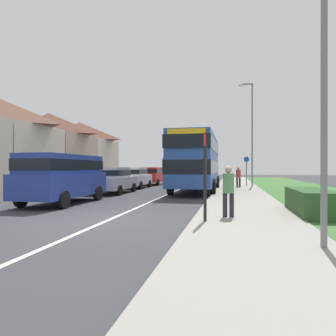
{
  "coord_description": "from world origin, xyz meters",
  "views": [
    {
      "loc": [
        3.71,
        -8.86,
        1.64
      ],
      "look_at": [
        0.58,
        6.31,
        1.6
      ],
      "focal_mm": 32.63,
      "sensor_mm": 36.0,
      "label": 1
    }
  ],
  "objects_px": {
    "pedestrian_walking_away": "(238,176)",
    "cycle_route_sign": "(246,170)",
    "parked_car_red": "(152,175)",
    "pedestrian_at_stop": "(228,189)",
    "parked_car_silver": "(113,179)",
    "street_lamp_near": "(318,33)",
    "parked_van_blue": "(63,175)",
    "bus_stop_sign": "(205,171)",
    "parked_car_white": "(134,177)",
    "double_decker_bus": "(196,160)",
    "street_lamp_mid": "(251,128)"
  },
  "relations": [
    {
      "from": "pedestrian_walking_away",
      "to": "cycle_route_sign",
      "type": "bearing_deg",
      "value": 72.89
    },
    {
      "from": "parked_car_red",
      "to": "pedestrian_at_stop",
      "type": "xyz_separation_m",
      "value": [
        7.2,
        -18.2,
        0.08
      ]
    },
    {
      "from": "parked_car_silver",
      "to": "street_lamp_near",
      "type": "height_order",
      "value": "street_lamp_near"
    },
    {
      "from": "parked_car_red",
      "to": "parked_van_blue",
      "type": "bearing_deg",
      "value": -90.43
    },
    {
      "from": "bus_stop_sign",
      "to": "cycle_route_sign",
      "type": "xyz_separation_m",
      "value": [
        1.99,
        17.6,
        -0.11
      ]
    },
    {
      "from": "parked_car_white",
      "to": "parked_car_red",
      "type": "bearing_deg",
      "value": 88.33
    },
    {
      "from": "pedestrian_walking_away",
      "to": "double_decker_bus",
      "type": "bearing_deg",
      "value": -128.25
    },
    {
      "from": "parked_van_blue",
      "to": "parked_car_red",
      "type": "distance_m",
      "value": 15.21
    },
    {
      "from": "parked_car_silver",
      "to": "street_lamp_near",
      "type": "distance_m",
      "value": 15.05
    },
    {
      "from": "parked_car_silver",
      "to": "pedestrian_walking_away",
      "type": "height_order",
      "value": "pedestrian_walking_away"
    },
    {
      "from": "double_decker_bus",
      "to": "bus_stop_sign",
      "type": "xyz_separation_m",
      "value": [
        1.54,
        -11.72,
        -0.6
      ]
    },
    {
      "from": "street_lamp_near",
      "to": "double_decker_bus",
      "type": "bearing_deg",
      "value": 105.36
    },
    {
      "from": "parked_van_blue",
      "to": "street_lamp_mid",
      "type": "bearing_deg",
      "value": 55.85
    },
    {
      "from": "double_decker_bus",
      "to": "bus_stop_sign",
      "type": "distance_m",
      "value": 11.84
    },
    {
      "from": "parked_car_white",
      "to": "bus_stop_sign",
      "type": "xyz_separation_m",
      "value": [
        6.7,
        -14.22,
        0.65
      ]
    },
    {
      "from": "pedestrian_walking_away",
      "to": "bus_stop_sign",
      "type": "relative_size",
      "value": 0.64
    },
    {
      "from": "double_decker_bus",
      "to": "street_lamp_near",
      "type": "xyz_separation_m",
      "value": [
        3.87,
        -14.08,
        2.05
      ]
    },
    {
      "from": "parked_car_silver",
      "to": "parked_car_red",
      "type": "distance_m",
      "value": 9.71
    },
    {
      "from": "double_decker_bus",
      "to": "parked_car_red",
      "type": "bearing_deg",
      "value": 124.32
    },
    {
      "from": "parked_car_red",
      "to": "parked_car_silver",
      "type": "bearing_deg",
      "value": -89.74
    },
    {
      "from": "parked_car_white",
      "to": "street_lamp_near",
      "type": "distance_m",
      "value": 19.17
    },
    {
      "from": "pedestrian_at_stop",
      "to": "parked_car_silver",
      "type": "bearing_deg",
      "value": 130.12
    },
    {
      "from": "parked_car_red",
      "to": "street_lamp_near",
      "type": "distance_m",
      "value": 23.43
    },
    {
      "from": "pedestrian_at_stop",
      "to": "cycle_route_sign",
      "type": "bearing_deg",
      "value": 85.37
    },
    {
      "from": "bus_stop_sign",
      "to": "street_lamp_near",
      "type": "relative_size",
      "value": 0.36
    },
    {
      "from": "parked_car_silver",
      "to": "pedestrian_walking_away",
      "type": "distance_m",
      "value": 9.81
    },
    {
      "from": "parked_van_blue",
      "to": "street_lamp_mid",
      "type": "relative_size",
      "value": 0.6
    },
    {
      "from": "street_lamp_near",
      "to": "street_lamp_mid",
      "type": "bearing_deg",
      "value": 90.01
    },
    {
      "from": "parked_car_white",
      "to": "parked_car_silver",
      "type": "bearing_deg",
      "value": -87.82
    },
    {
      "from": "parked_van_blue",
      "to": "pedestrian_walking_away",
      "type": "distance_m",
      "value": 13.94
    },
    {
      "from": "double_decker_bus",
      "to": "pedestrian_at_stop",
      "type": "height_order",
      "value": "double_decker_bus"
    },
    {
      "from": "parked_car_silver",
      "to": "street_lamp_mid",
      "type": "xyz_separation_m",
      "value": [
        8.84,
        7.77,
        3.91
      ]
    },
    {
      "from": "pedestrian_at_stop",
      "to": "street_lamp_near",
      "type": "height_order",
      "value": "street_lamp_near"
    },
    {
      "from": "pedestrian_walking_away",
      "to": "parked_car_silver",
      "type": "bearing_deg",
      "value": -142.69
    },
    {
      "from": "bus_stop_sign",
      "to": "cycle_route_sign",
      "type": "distance_m",
      "value": 17.71
    },
    {
      "from": "parked_car_white",
      "to": "street_lamp_mid",
      "type": "xyz_separation_m",
      "value": [
        9.03,
        2.91,
        3.91
      ]
    },
    {
      "from": "parked_car_white",
      "to": "bus_stop_sign",
      "type": "relative_size",
      "value": 1.59
    },
    {
      "from": "bus_stop_sign",
      "to": "street_lamp_mid",
      "type": "bearing_deg",
      "value": 82.27
    },
    {
      "from": "street_lamp_near",
      "to": "street_lamp_mid",
      "type": "distance_m",
      "value": 19.5
    },
    {
      "from": "parked_car_silver",
      "to": "parked_car_red",
      "type": "bearing_deg",
      "value": 90.26
    },
    {
      "from": "double_decker_bus",
      "to": "parked_van_blue",
      "type": "xyz_separation_m",
      "value": [
        -5.13,
        -7.86,
        -0.84
      ]
    },
    {
      "from": "street_lamp_near",
      "to": "parked_car_red",
      "type": "bearing_deg",
      "value": 112.52
    },
    {
      "from": "parked_car_red",
      "to": "cycle_route_sign",
      "type": "xyz_separation_m",
      "value": [
        8.55,
        -1.47,
        0.53
      ]
    },
    {
      "from": "parked_car_white",
      "to": "cycle_route_sign",
      "type": "xyz_separation_m",
      "value": [
        8.69,
        3.37,
        0.53
      ]
    },
    {
      "from": "street_lamp_mid",
      "to": "pedestrian_at_stop",
      "type": "bearing_deg",
      "value": -95.94
    },
    {
      "from": "parked_van_blue",
      "to": "parked_car_silver",
      "type": "bearing_deg",
      "value": 88.35
    },
    {
      "from": "double_decker_bus",
      "to": "parked_van_blue",
      "type": "bearing_deg",
      "value": -123.15
    },
    {
      "from": "street_lamp_mid",
      "to": "parked_car_silver",
      "type": "bearing_deg",
      "value": -138.69
    },
    {
      "from": "pedestrian_at_stop",
      "to": "street_lamp_near",
      "type": "distance_m",
      "value": 4.86
    },
    {
      "from": "double_decker_bus",
      "to": "parked_car_silver",
      "type": "distance_m",
      "value": 5.64
    }
  ]
}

